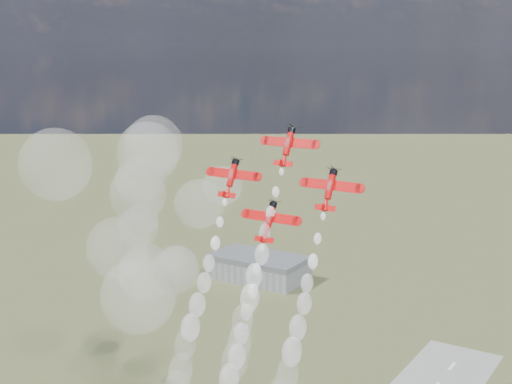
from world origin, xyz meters
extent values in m
cube|color=gray|center=(-120.00, 180.00, 5.00)|extent=(50.00, 28.00, 10.00)
cube|color=#595B60|center=(-120.00, 180.00, 11.50)|extent=(50.00, 28.00, 3.00)
cylinder|color=red|center=(-5.75, 8.65, 101.52)|extent=(1.52, 3.93, 5.71)
cylinder|color=black|center=(-5.75, 10.04, 104.22)|extent=(1.74, 2.04, 1.76)
cube|color=red|center=(-5.75, 9.13, 101.64)|extent=(13.24, 1.21, 2.04)
cube|color=white|center=(-9.33, 9.25, 101.58)|extent=(5.21, 0.30, 0.55)
cube|color=white|center=(-2.17, 9.25, 101.58)|extent=(5.21, 0.30, 0.55)
cube|color=red|center=(-5.75, 6.27, 97.25)|extent=(4.77, 0.66, 1.12)
cube|color=red|center=(-5.75, 5.44, 97.43)|extent=(0.15, 2.29, 2.10)
ellipsoid|color=silver|center=(-5.75, 8.07, 101.70)|extent=(1.19, 2.18, 2.88)
cone|color=red|center=(-5.75, 6.76, 97.97)|extent=(1.52, 2.64, 3.20)
cylinder|color=red|center=(-18.33, 4.61, 93.69)|extent=(1.52, 3.93, 5.71)
cylinder|color=black|center=(-18.33, 6.00, 96.39)|extent=(1.74, 2.04, 1.76)
cube|color=red|center=(-18.33, 5.10, 93.81)|extent=(13.24, 1.21, 2.04)
cube|color=white|center=(-21.91, 5.22, 93.75)|extent=(5.21, 0.30, 0.55)
cube|color=white|center=(-14.75, 5.22, 93.75)|extent=(5.21, 0.30, 0.55)
cube|color=red|center=(-18.33, 2.23, 89.42)|extent=(4.77, 0.66, 1.12)
cube|color=red|center=(-18.33, 1.41, 89.60)|extent=(0.15, 2.29, 2.10)
ellipsoid|color=silver|center=(-18.33, 4.03, 93.87)|extent=(1.19, 2.18, 2.88)
cone|color=red|center=(-18.33, 2.73, 90.14)|extent=(1.52, 2.64, 3.20)
cylinder|color=red|center=(6.83, 4.61, 93.69)|extent=(1.52, 3.93, 5.71)
cylinder|color=black|center=(6.83, 6.00, 96.39)|extent=(1.74, 2.04, 1.76)
cube|color=red|center=(6.83, 5.10, 93.81)|extent=(13.24, 1.21, 2.04)
cube|color=white|center=(3.25, 5.22, 93.75)|extent=(5.21, 0.30, 0.55)
cube|color=white|center=(10.41, 5.22, 93.75)|extent=(5.21, 0.30, 0.55)
cube|color=red|center=(6.83, 2.23, 89.42)|extent=(4.77, 0.66, 1.12)
cube|color=red|center=(6.83, 1.41, 89.60)|extent=(0.15, 2.29, 2.10)
ellipsoid|color=silver|center=(6.83, 4.03, 93.87)|extent=(1.19, 2.18, 2.88)
cone|color=red|center=(6.83, 2.73, 90.14)|extent=(1.52, 2.64, 3.20)
cylinder|color=red|center=(-5.75, 0.58, 85.86)|extent=(1.52, 3.93, 5.71)
cylinder|color=black|center=(-5.75, 1.97, 88.56)|extent=(1.74, 2.04, 1.76)
cube|color=red|center=(-5.75, 1.07, 85.97)|extent=(13.24, 1.21, 2.04)
cube|color=white|center=(-9.33, 1.19, 85.92)|extent=(5.21, 0.30, 0.55)
cube|color=white|center=(-2.17, 1.19, 85.92)|extent=(5.21, 0.30, 0.55)
cube|color=red|center=(-5.75, -1.80, 81.59)|extent=(4.77, 0.66, 1.12)
cube|color=red|center=(-5.75, -2.62, 81.77)|extent=(0.15, 2.29, 2.10)
ellipsoid|color=silver|center=(-5.75, 0.00, 86.04)|extent=(1.19, 2.18, 2.88)
cone|color=red|center=(-5.75, -1.30, 82.31)|extent=(1.52, 2.64, 3.20)
sphere|color=white|center=(-5.71, 5.52, 95.52)|extent=(1.04, 1.04, 1.04)
sphere|color=white|center=(-5.93, 3.38, 91.24)|extent=(1.50, 1.50, 1.50)
sphere|color=white|center=(-5.86, 1.20, 86.92)|extent=(1.96, 1.96, 1.96)
sphere|color=white|center=(-6.01, -0.96, 82.97)|extent=(2.42, 2.42, 2.42)
sphere|color=white|center=(-5.49, -3.10, 78.65)|extent=(2.88, 2.88, 2.88)
sphere|color=white|center=(-6.14, -5.33, 74.18)|extent=(3.34, 3.34, 3.34)
sphere|color=white|center=(-6.05, -7.11, 69.72)|extent=(3.80, 3.80, 3.80)
sphere|color=white|center=(-5.96, -10.12, 65.71)|extent=(4.26, 4.26, 4.26)
sphere|color=white|center=(-5.21, -12.31, 62.00)|extent=(4.72, 4.72, 4.72)
sphere|color=white|center=(-5.70, -13.61, 57.81)|extent=(5.18, 5.18, 5.18)
sphere|color=white|center=(-18.25, 1.41, 87.81)|extent=(1.04, 1.04, 1.04)
sphere|color=white|center=(-18.31, -0.60, 83.58)|extent=(1.50, 1.50, 1.50)
sphere|color=white|center=(-18.20, -2.59, 79.08)|extent=(1.96, 1.96, 1.96)
sphere|color=white|center=(-18.50, -4.86, 74.90)|extent=(2.42, 2.42, 2.42)
sphere|color=white|center=(-18.17, -7.17, 71.03)|extent=(2.88, 2.88, 2.88)
sphere|color=white|center=(-18.46, -9.44, 66.43)|extent=(3.34, 3.34, 3.34)
sphere|color=white|center=(-18.62, -11.89, 61.92)|extent=(3.80, 3.80, 3.80)
sphere|color=white|center=(-18.74, -13.68, 58.56)|extent=(4.26, 4.26, 4.26)
sphere|color=white|center=(-18.22, -16.18, 53.47)|extent=(4.72, 4.72, 4.72)
sphere|color=white|center=(6.83, 1.48, 87.75)|extent=(1.04, 1.04, 1.04)
sphere|color=white|center=(6.69, -0.62, 83.33)|extent=(1.50, 1.50, 1.50)
sphere|color=white|center=(6.94, -3.05, 79.05)|extent=(1.96, 1.96, 1.96)
sphere|color=white|center=(6.73, -5.16, 74.82)|extent=(2.42, 2.42, 2.42)
sphere|color=white|center=(7.11, -6.94, 71.10)|extent=(2.88, 2.88, 2.88)
sphere|color=white|center=(6.88, -9.18, 66.47)|extent=(3.34, 3.34, 3.34)
sphere|color=white|center=(6.86, -11.51, 62.14)|extent=(3.80, 3.80, 3.80)
sphere|color=white|center=(7.32, -13.99, 58.40)|extent=(4.26, 4.26, 4.26)
sphere|color=white|center=(-5.72, -2.63, 79.92)|extent=(1.04, 1.04, 1.04)
sphere|color=white|center=(-5.80, -4.80, 75.70)|extent=(1.50, 1.50, 1.50)
sphere|color=white|center=(-5.53, -6.76, 71.34)|extent=(1.96, 1.96, 1.96)
sphere|color=white|center=(-5.70, -8.94, 67.38)|extent=(2.42, 2.42, 2.42)
sphere|color=white|center=(-5.71, -10.95, 63.08)|extent=(2.88, 2.88, 2.88)
sphere|color=white|center=(-5.43, -13.31, 58.75)|extent=(3.34, 3.34, 3.34)
sphere|color=white|center=(-5.63, -15.84, 54.88)|extent=(3.80, 3.80, 3.80)
sphere|color=white|center=(-62.35, 29.09, 94.66)|extent=(17.11, 17.11, 17.11)
sphere|color=white|center=(-44.23, 26.43, 79.49)|extent=(14.00, 14.00, 14.00)
sphere|color=white|center=(-63.36, 27.50, 92.38)|extent=(18.24, 18.24, 18.24)
sphere|color=white|center=(-70.39, 30.09, 68.39)|extent=(12.72, 12.72, 12.72)
sphere|color=white|center=(-89.75, 16.24, 88.10)|extent=(21.97, 21.97, 21.97)
sphere|color=white|center=(-61.36, 36.88, 55.43)|extent=(13.70, 13.70, 13.70)
sphere|color=white|center=(-42.31, 35.12, 83.44)|extent=(11.46, 11.46, 11.46)
sphere|color=white|center=(-74.22, 36.33, 69.08)|extent=(10.44, 10.44, 10.44)
sphere|color=white|center=(-74.23, 24.78, 62.49)|extent=(19.23, 19.23, 19.23)
sphere|color=white|center=(-67.28, 28.04, 83.90)|extent=(14.56, 14.56, 14.56)
sphere|color=white|center=(-57.25, 31.72, 56.58)|extent=(14.24, 14.24, 14.24)
sphere|color=white|center=(-67.65, 27.53, 79.73)|extent=(17.04, 17.04, 17.04)
sphere|color=white|center=(-65.84, 28.10, 55.24)|extent=(17.54, 17.54, 17.54)
sphere|color=white|center=(-57.02, 14.22, 53.76)|extent=(21.51, 21.51, 21.51)
camera|label=1|loc=(72.24, -129.65, 123.23)|focal=50.00mm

